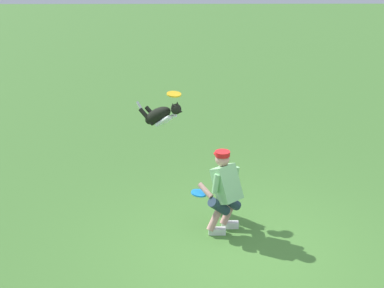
% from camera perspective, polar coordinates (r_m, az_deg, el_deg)
% --- Properties ---
extents(ground_plane, '(60.00, 60.00, 0.00)m').
position_cam_1_polar(ground_plane, '(7.77, 5.50, -11.64)').
color(ground_plane, '#457932').
extents(person, '(0.71, 0.57, 1.29)m').
position_cam_1_polar(person, '(7.98, 3.51, -4.90)').
color(person, silver).
rests_on(person, ground_plane).
extents(dog, '(0.83, 0.71, 0.56)m').
position_cam_1_polar(dog, '(8.77, -3.42, 3.07)').
color(dog, black).
extents(frisbee_flying, '(0.28, 0.28, 0.06)m').
position_cam_1_polar(frisbee_flying, '(8.54, -1.93, 5.34)').
color(frisbee_flying, yellow).
extents(frisbee_held, '(0.33, 0.33, 0.07)m').
position_cam_1_polar(frisbee_held, '(8.06, 0.76, -5.26)').
color(frisbee_held, '#1B83E7').
rests_on(frisbee_held, person).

